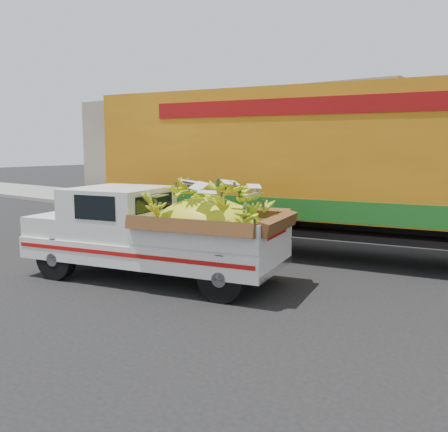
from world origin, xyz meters
The scene contains 6 objects.
ground centered at (0.00, 0.00, 0.00)m, with size 100.00×100.00×0.00m, color black.
curb centered at (0.00, 6.01, 0.07)m, with size 60.00×0.25×0.15m, color gray.
sidewalk centered at (0.00, 8.11, 0.07)m, with size 60.00×4.00×0.14m, color gray.
building_left centered at (-8.00, 14.01, 2.50)m, with size 18.00×6.00×5.00m, color gray.
pickup_truck centered at (0.72, -0.36, 0.93)m, with size 5.24×2.91×1.74m.
semi_trailer centered at (2.50, 3.57, 2.12)m, with size 12.08×4.64×3.80m.
Camera 1 is at (7.11, -7.03, 2.54)m, focal length 40.00 mm.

